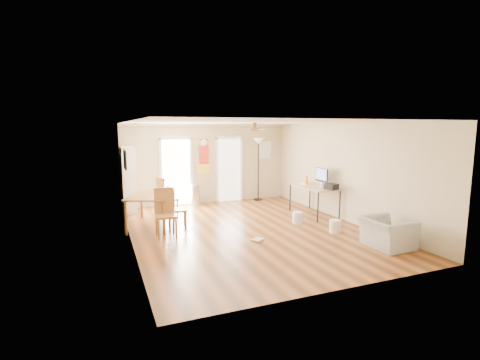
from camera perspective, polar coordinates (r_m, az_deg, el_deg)
name	(u,v)px	position (r m, az deg, el deg)	size (l,w,h in m)	color
floor	(249,230)	(8.77, 1.46, -7.99)	(7.00, 7.00, 0.00)	brown
ceiling	(249,122)	(8.41, 1.53, 9.26)	(5.50, 7.00, 0.00)	silver
wall_back	(208,164)	(11.77, -5.23, 2.64)	(5.50, 0.04, 2.60)	beige
wall_front	(342,208)	(5.50, 16.04, -4.27)	(5.50, 0.04, 2.60)	beige
wall_left	(129,184)	(7.84, -17.32, -0.60)	(0.04, 7.00, 2.60)	beige
wall_right	(344,172)	(9.89, 16.30, 1.25)	(0.04, 7.00, 2.60)	beige
crown_molding	(249,124)	(8.41, 1.53, 8.98)	(5.50, 7.00, 0.08)	white
kitchen_doorway	(176,173)	(11.53, -10.20, 1.18)	(0.90, 0.10, 2.10)	white
bathroom_doorway	(229,170)	(12.01, -1.76, 1.59)	(0.80, 0.10, 2.10)	white
wall_decal	(204,156)	(11.69, -5.81, 3.83)	(0.46, 0.03, 1.10)	red
ac_grille	(264,150)	(12.44, 3.90, 4.82)	(0.50, 0.04, 0.60)	white
framed_poster	(125,159)	(9.18, -17.97, 3.16)	(0.04, 0.66, 0.48)	black
ceiling_fan	(255,130)	(8.14, 2.37, 8.08)	(1.24, 1.24, 0.20)	#593819
bookshelf	(129,179)	(10.94, -17.41, 0.09)	(0.39, 0.87, 1.93)	white
dining_table	(152,210)	(9.28, -13.98, -4.67)	(1.00, 1.67, 0.83)	olive
dining_chair_right_a	(167,197)	(10.13, -11.57, -2.69)	(0.46, 0.46, 1.11)	olive
dining_chair_right_b	(177,207)	(8.87, -10.05, -4.35)	(0.44, 0.44, 1.07)	#A76D35
dining_chair_near	(166,213)	(8.25, -11.82, -5.26)	(0.45, 0.45, 1.10)	#A16D33
trash_can	(195,195)	(11.46, -7.17, -2.41)	(0.31, 0.31, 0.68)	silver
torchiere_lamp	(258,169)	(12.15, 2.96, 1.71)	(0.40, 0.40, 2.12)	black
computer_desk	(314,200)	(10.37, 11.71, -3.24)	(0.77, 1.54, 0.83)	tan
imac	(322,177)	(10.24, 12.94, 0.41)	(0.08, 0.56, 0.52)	black
keyboard	(303,184)	(10.57, 10.07, -0.65)	(0.14, 0.44, 0.02)	white
printer	(331,186)	(9.86, 14.43, -1.01)	(0.27, 0.31, 0.16)	black
orange_bottle	(306,180)	(10.59, 10.60, -0.02)	(0.08, 0.08, 0.25)	orange
wastebasket_a	(298,218)	(9.41, 9.22, -6.00)	(0.26, 0.26, 0.30)	silver
wastebasket_b	(335,226)	(8.80, 14.99, -7.18)	(0.27, 0.27, 0.31)	silver
floor_cloth	(258,240)	(7.97, 2.88, -9.56)	(0.26, 0.21, 0.04)	#989792
armchair	(387,233)	(8.05, 22.46, -7.85)	(0.96, 0.84, 0.62)	#9C9D98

